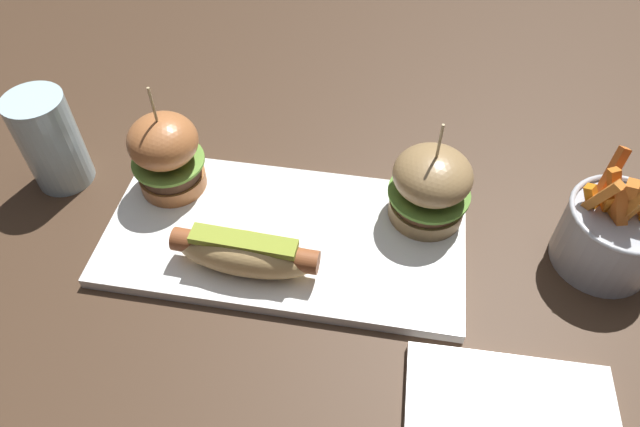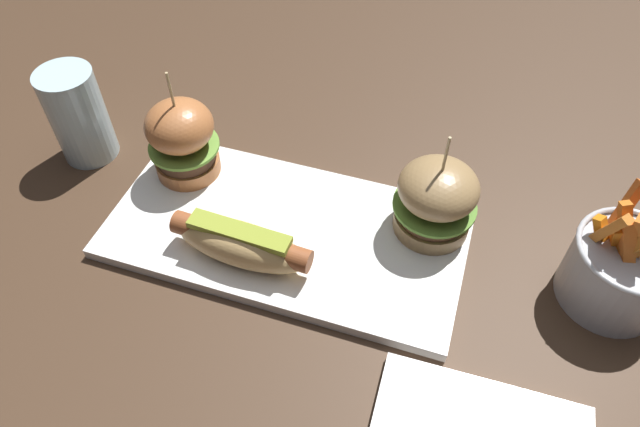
# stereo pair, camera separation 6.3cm
# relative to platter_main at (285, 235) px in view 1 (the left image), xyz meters

# --- Properties ---
(ground_plane) EXTENTS (3.00, 3.00, 0.00)m
(ground_plane) POSITION_rel_platter_main_xyz_m (0.00, 0.00, -0.01)
(ground_plane) COLOR #422D1E
(platter_main) EXTENTS (0.41, 0.21, 0.01)m
(platter_main) POSITION_rel_platter_main_xyz_m (0.00, 0.00, 0.00)
(platter_main) COLOR white
(platter_main) RESTS_ON ground
(hot_dog) EXTENTS (0.16, 0.06, 0.05)m
(hot_dog) POSITION_rel_platter_main_xyz_m (-0.03, -0.06, 0.03)
(hot_dog) COLOR tan
(hot_dog) RESTS_ON platter_main
(slider_left) EXTENTS (0.09, 0.09, 0.15)m
(slider_left) POSITION_rel_platter_main_xyz_m (-0.15, 0.05, 0.06)
(slider_left) COLOR #B06939
(slider_left) RESTS_ON platter_main
(slider_right) EXTENTS (0.09, 0.09, 0.14)m
(slider_right) POSITION_rel_platter_main_xyz_m (0.16, 0.05, 0.05)
(slider_right) COLOR #98774C
(slider_right) RESTS_ON platter_main
(fries_bucket) EXTENTS (0.11, 0.11, 0.14)m
(fries_bucket) POSITION_rel_platter_main_xyz_m (0.36, 0.03, 0.04)
(fries_bucket) COLOR #A8AAB2
(fries_bucket) RESTS_ON ground
(water_glass) EXTENTS (0.07, 0.07, 0.13)m
(water_glass) POSITION_rel_platter_main_xyz_m (-0.30, 0.05, 0.06)
(water_glass) COLOR silver
(water_glass) RESTS_ON ground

